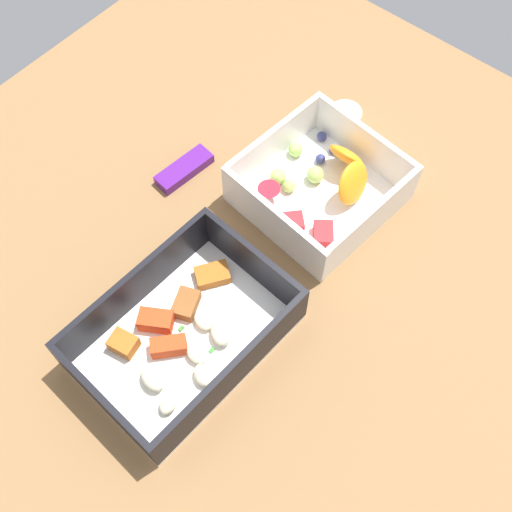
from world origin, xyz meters
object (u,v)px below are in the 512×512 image
object	(u,v)px
candy_bar	(184,169)
paper_cup_liner	(345,117)
pasta_container	(183,334)
fruit_bowl	(320,186)

from	to	relation	value
candy_bar	paper_cup_liner	xyz separation A→B (cm)	(17.70, -9.57, 0.37)
pasta_container	fruit_bowl	size ratio (longest dim) A/B	1.26
fruit_bowl	paper_cup_liner	distance (cm)	11.36
pasta_container	candy_bar	size ratio (longest dim) A/B	2.96
pasta_container	candy_bar	xyz separation A→B (cm)	(15.00, 14.12, -1.25)
fruit_bowl	paper_cup_liner	bearing A→B (deg)	21.79
paper_cup_liner	pasta_container	bearing A→B (deg)	-172.07
candy_bar	paper_cup_liner	distance (cm)	20.12
fruit_bowl	paper_cup_liner	world-z (taller)	fruit_bowl
pasta_container	fruit_bowl	xyz separation A→B (cm)	(22.19, 0.35, 0.15)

